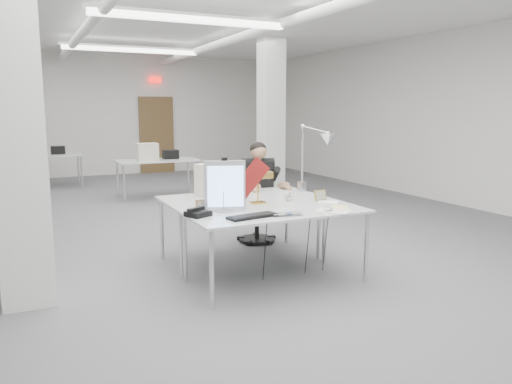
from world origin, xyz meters
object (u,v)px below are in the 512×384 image
Objects in this scene: seated_person at (259,176)px; desk_phone at (198,214)px; laptop at (289,215)px; monitor at (225,186)px; architect_lamp at (313,156)px; desk_main at (276,212)px; office_chair at (257,198)px; bankers_lamp at (258,189)px; beige_monitor at (218,180)px.

seated_person reaches higher than desk_phone.
seated_person reaches higher than laptop.
architect_lamp is (1.32, 0.47, 0.20)m from monitor.
desk_main is at bearing -1.79° from monitor.
monitor is at bearing -112.95° from seated_person.
desk_main is 8.74× the size of desk_phone.
office_chair is (0.51, 1.52, -0.15)m from desk_main.
seated_person is 1.18m from bankers_lamp.
bankers_lamp is (-0.52, -1.11, 0.32)m from office_chair.
seated_person is at bearing -75.33° from office_chair.
monitor is at bearing 159.90° from desk_main.
monitor is 1.60× the size of bankers_lamp.
beige_monitor is (0.57, 0.95, 0.16)m from desk_phone.
desk_main is at bearing -97.32° from beige_monitor.
office_chair is 4.01× the size of laptop.
desk_main is at bearing -82.51° from bankers_lamp.
monitor reaches higher than desk_main.
beige_monitor is 1.16m from architect_lamp.
desk_main is 1.61m from office_chair.
office_chair reaches higher than desk_phone.
desk_phone is at bearing 177.62° from architect_lamp.
office_chair is 3.73× the size of bankers_lamp.
bankers_lamp is at bearing -101.37° from seated_person.
office_chair reaches higher than beige_monitor.
seated_person reaches higher than beige_monitor.
desk_main is at bearing 96.00° from laptop.
seated_person is at bearing 10.95° from beige_monitor.
seated_person is 4.70× the size of desk_phone.
office_chair is 1.72m from monitor.
desk_phone is at bearing 175.18° from desk_main.
desk_main is 1.07m from beige_monitor.
bankers_lamp is (-0.01, 0.41, 0.17)m from desk_main.
desk_main is 1.16m from architect_lamp.
desk_main is 1.56m from seated_person.
architect_lamp is (1.06, -0.37, 0.27)m from beige_monitor.
beige_monitor reaches higher than desk_phone.
seated_person is at bearing 70.69° from monitor.
beige_monitor is at bearing -134.32° from seated_person.
monitor is 1.72× the size of laptop.
laptop is at bearing -153.99° from architect_lamp.
seated_person is (0.51, 1.47, 0.16)m from desk_main.
office_chair is 0.96m from beige_monitor.
laptop is at bearing -91.71° from office_chair.
office_chair is 1.26m from bankers_lamp.
desk_phone is (-0.32, -0.11, -0.23)m from monitor.
architect_lamp is at bearing 58.50° from laptop.
monitor is 0.41m from desk_phone.
laptop is (-0.53, -1.82, 0.18)m from office_chair.
office_chair reaches higher than laptop.
seated_person is at bearing 70.80° from desk_main.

